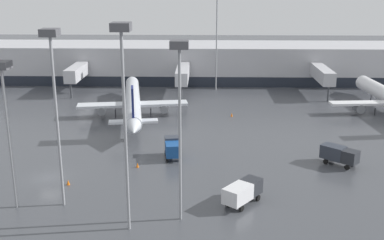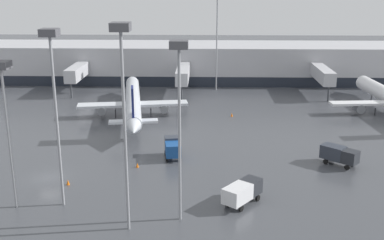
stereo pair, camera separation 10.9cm
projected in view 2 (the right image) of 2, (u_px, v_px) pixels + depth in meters
ground_plane at (49, 177)px, 62.27m from camera, size 320.00×320.00×0.00m
terminal_building at (125, 62)px, 120.18m from camera, size 160.00×30.54×9.00m
parked_jet_0 at (133, 102)px, 88.82m from camera, size 20.46×38.58×8.66m
service_truck_0 at (339, 154)px, 66.00m from camera, size 5.06×4.82×2.58m
service_truck_1 at (242, 191)px, 54.61m from camera, size 4.99×5.59×2.49m
service_truck_2 at (173, 147)px, 68.57m from camera, size 2.67×4.52×2.77m
traffic_cone_0 at (137, 165)px, 65.53m from camera, size 0.40×0.40×0.65m
traffic_cone_1 at (68, 182)px, 59.98m from camera, size 0.41×0.41×0.70m
traffic_cone_2 at (232, 115)px, 89.43m from camera, size 0.41×0.41×0.69m
apron_light_mast_0 at (179, 82)px, 47.30m from camera, size 1.80×1.80×19.10m
apron_light_mast_1 at (122, 74)px, 44.94m from camera, size 1.80×1.80×20.98m
apron_light_mast_3 at (217, 15)px, 106.20m from camera, size 1.80×1.80×21.75m
apron_light_mast_4 at (4, 93)px, 50.48m from camera, size 1.80×1.80×16.60m
apron_light_mast_5 at (53, 71)px, 50.44m from camera, size 1.80×1.80×19.86m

